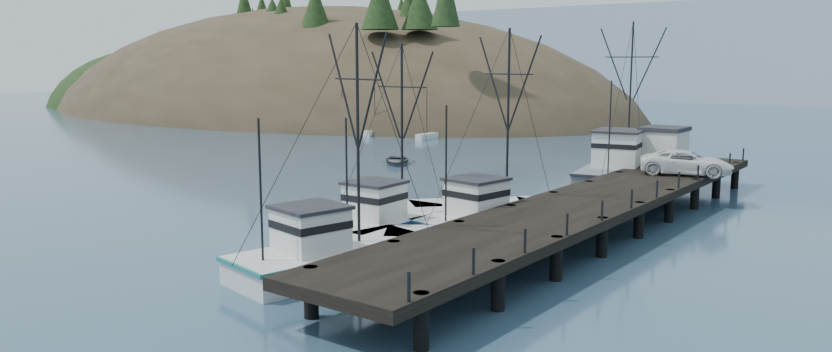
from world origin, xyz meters
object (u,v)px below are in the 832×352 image
(trawler_near, at_px, (341,254))
(pickup_truck, at_px, (686,163))
(pier_shed, at_px, (664,145))
(trawler_mid, at_px, (392,222))
(work_vessel, at_px, (623,171))
(trawler_far, at_px, (494,218))
(pier, at_px, (595,202))
(motorboat, at_px, (397,164))

(trawler_near, relative_size, pickup_truck, 1.96)
(pier_shed, bearing_deg, pickup_truck, -54.48)
(trawler_mid, bearing_deg, work_vessel, 80.24)
(trawler_far, xyz_separation_m, pier_shed, (3.00, 19.20, 2.60))
(pier, height_order, trawler_near, trawler_near)
(pier, height_order, pier_shed, pier_shed)
(motorboat, bearing_deg, pickup_truck, -43.11)
(trawler_mid, relative_size, trawler_far, 0.93)
(trawler_mid, height_order, trawler_far, trawler_far)
(trawler_near, height_order, motorboat, trawler_near)
(trawler_mid, bearing_deg, pier_shed, 73.48)
(pier, distance_m, trawler_near, 15.88)
(trawler_near, xyz_separation_m, motorboat, (-20.28, 29.56, -0.82))
(pier_shed, bearing_deg, trawler_far, -98.88)
(pier_shed, bearing_deg, work_vessel, -176.07)
(pier, relative_size, trawler_mid, 4.02)
(pier, distance_m, work_vessel, 16.11)
(trawler_near, bearing_deg, motorboat, 124.45)
(motorboat, bearing_deg, trawler_near, -91.66)
(pier, height_order, work_vessel, work_vessel)
(pier_shed, height_order, motorboat, pier_shed)
(motorboat, bearing_deg, trawler_far, -76.30)
(trawler_mid, xyz_separation_m, pier_shed, (6.98, 23.55, 2.60))
(trawler_mid, distance_m, motorboat, 28.91)
(pier, bearing_deg, trawler_far, -141.91)
(trawler_near, relative_size, motorboat, 2.42)
(trawler_mid, height_order, work_vessel, work_vessel)
(trawler_near, bearing_deg, pier, 67.70)
(trawler_near, distance_m, pickup_truck, 27.28)
(pier, relative_size, trawler_near, 3.76)
(work_vessel, xyz_separation_m, motorboat, (-21.83, -0.59, -1.23))
(trawler_far, bearing_deg, pickup_truck, 68.19)
(pier_shed, bearing_deg, trawler_near, -98.47)
(motorboat, bearing_deg, pier_shed, -34.28)
(trawler_far, xyz_separation_m, work_vessel, (0.03, 19.00, 0.41))
(pier, bearing_deg, trawler_near, -112.30)
(work_vessel, bearing_deg, trawler_far, -90.10)
(pier, relative_size, work_vessel, 2.83)
(work_vessel, xyz_separation_m, pickup_truck, (5.97, -4.00, 1.60))
(trawler_mid, relative_size, pier_shed, 3.42)
(pier_shed, relative_size, pickup_truck, 0.54)
(pickup_truck, bearing_deg, work_vessel, 39.50)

